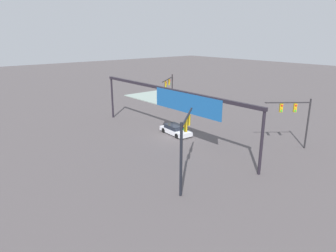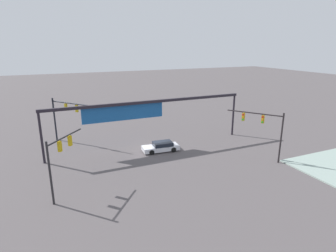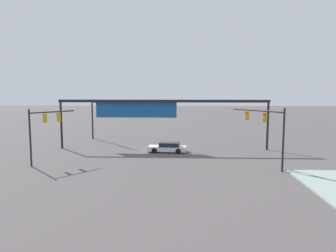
{
  "view_description": "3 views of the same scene",
  "coord_description": "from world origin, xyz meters",
  "px_view_note": "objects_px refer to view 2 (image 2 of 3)",
  "views": [
    {
      "loc": [
        -27.38,
        24.21,
        12.39
      ],
      "look_at": [
        -1.91,
        2.8,
        2.35
      ],
      "focal_mm": 32.42,
      "sensor_mm": 36.0,
      "label": 1
    },
    {
      "loc": [
        -12.26,
        -32.01,
        13.26
      ],
      "look_at": [
        2.91,
        2.24,
        2.33
      ],
      "focal_mm": 29.99,
      "sensor_mm": 36.0,
      "label": 2
    },
    {
      "loc": [
        2.3,
        -39.18,
        7.65
      ],
      "look_at": [
        0.72,
        -1.13,
        3.28
      ],
      "focal_mm": 34.22,
      "sensor_mm": 36.0,
      "label": 3
    }
  ],
  "objects_px": {
    "traffic_signal_cross_street": "(59,154)",
    "sedan_car_approaching": "(161,147)",
    "traffic_signal_near_corner": "(265,125)",
    "traffic_signal_opposite_side": "(63,112)"
  },
  "relations": [
    {
      "from": "traffic_signal_cross_street",
      "to": "sedan_car_approaching",
      "type": "distance_m",
      "value": 14.58
    },
    {
      "from": "traffic_signal_near_corner",
      "to": "sedan_car_approaching",
      "type": "relative_size",
      "value": 1.24
    },
    {
      "from": "traffic_signal_near_corner",
      "to": "sedan_car_approaching",
      "type": "height_order",
      "value": "traffic_signal_near_corner"
    },
    {
      "from": "sedan_car_approaching",
      "to": "traffic_signal_opposite_side",
      "type": "bearing_deg",
      "value": -33.56
    },
    {
      "from": "traffic_signal_opposite_side",
      "to": "sedan_car_approaching",
      "type": "xyz_separation_m",
      "value": [
        10.99,
        -8.72,
        -3.73
      ]
    },
    {
      "from": "traffic_signal_near_corner",
      "to": "traffic_signal_cross_street",
      "type": "relative_size",
      "value": 1.04
    },
    {
      "from": "traffic_signal_opposite_side",
      "to": "traffic_signal_cross_street",
      "type": "height_order",
      "value": "traffic_signal_opposite_side"
    },
    {
      "from": "traffic_signal_opposite_side",
      "to": "traffic_signal_near_corner",
      "type": "bearing_deg",
      "value": 13.52
    },
    {
      "from": "traffic_signal_opposite_side",
      "to": "traffic_signal_cross_street",
      "type": "distance_m",
      "value": 15.56
    },
    {
      "from": "traffic_signal_near_corner",
      "to": "traffic_signal_cross_street",
      "type": "bearing_deg",
      "value": 52.57
    }
  ]
}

